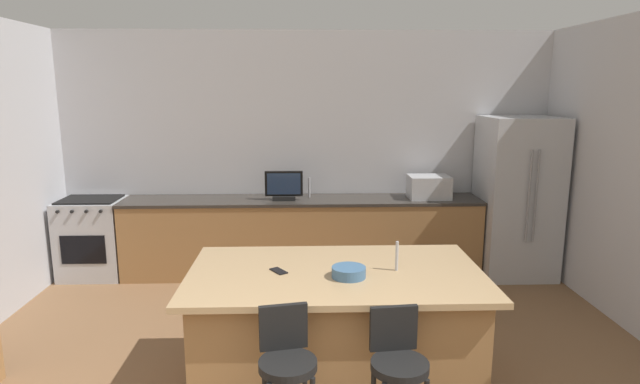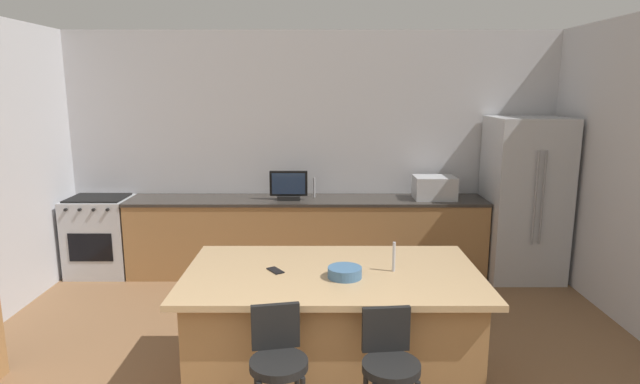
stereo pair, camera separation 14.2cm
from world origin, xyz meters
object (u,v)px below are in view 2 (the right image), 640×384
(cell_phone, at_px, (274,270))
(refrigerator, at_px, (522,198))
(microwave, at_px, (433,188))
(fruit_bowl, at_px, (343,272))
(kitchen_island, at_px, (331,328))
(range_oven, at_px, (99,236))
(tv_monitor, at_px, (287,187))
(bar_stool_left, at_px, (277,375))
(bar_stool_right, at_px, (388,376))

(cell_phone, bearing_deg, refrigerator, 7.40)
(microwave, height_order, cell_phone, microwave)
(fruit_bowl, xyz_separation_m, cell_phone, (-0.50, 0.13, -0.03))
(microwave, bearing_deg, kitchen_island, -117.16)
(kitchen_island, relative_size, range_oven, 2.26)
(kitchen_island, distance_m, tv_monitor, 2.53)
(fruit_bowl, bearing_deg, bar_stool_left, -120.88)
(kitchen_island, xyz_separation_m, refrigerator, (2.30, 2.38, 0.48))
(refrigerator, relative_size, fruit_bowl, 7.88)
(tv_monitor, bearing_deg, kitchen_island, -79.28)
(range_oven, bearing_deg, kitchen_island, -42.04)
(tv_monitor, bearing_deg, bar_stool_right, -76.51)
(microwave, distance_m, cell_phone, 2.98)
(refrigerator, bearing_deg, tv_monitor, 179.26)
(tv_monitor, relative_size, cell_phone, 2.95)
(bar_stool_left, bearing_deg, fruit_bowl, 48.18)
(microwave, bearing_deg, refrigerator, -4.83)
(refrigerator, xyz_separation_m, cell_phone, (-2.72, -2.38, -0.03))
(bar_stool_left, height_order, cell_phone, bar_stool_left)
(range_oven, height_order, tv_monitor, tv_monitor)
(tv_monitor, bearing_deg, cell_phone, -88.96)
(range_oven, height_order, microwave, microwave)
(refrigerator, bearing_deg, microwave, 175.17)
(refrigerator, distance_m, tv_monitor, 2.76)
(bar_stool_left, xyz_separation_m, cell_phone, (-0.08, 0.83, 0.34))
(bar_stool_left, height_order, fruit_bowl, fruit_bowl)
(refrigerator, bearing_deg, fruit_bowl, -131.49)
(microwave, height_order, bar_stool_right, microwave)
(refrigerator, bearing_deg, range_oven, 179.02)
(microwave, bearing_deg, range_oven, -179.98)
(fruit_bowl, distance_m, cell_phone, 0.52)
(kitchen_island, relative_size, cell_phone, 14.26)
(bar_stool_right, bearing_deg, kitchen_island, 105.22)
(refrigerator, height_order, bar_stool_right, refrigerator)
(bar_stool_left, bearing_deg, cell_phone, 84.64)
(refrigerator, bearing_deg, bar_stool_left, -129.42)
(refrigerator, height_order, cell_phone, refrigerator)
(refrigerator, distance_m, bar_stool_right, 3.78)
(range_oven, relative_size, bar_stool_left, 0.98)
(bar_stool_right, xyz_separation_m, cell_phone, (-0.73, 0.82, 0.36))
(bar_stool_right, bearing_deg, range_oven, 126.88)
(tv_monitor, bearing_deg, refrigerator, -0.74)
(refrigerator, bearing_deg, cell_phone, -138.82)
(range_oven, bearing_deg, bar_stool_right, -47.09)
(range_oven, relative_size, tv_monitor, 2.14)
(range_oven, height_order, bar_stool_right, bar_stool_right)
(range_oven, relative_size, bar_stool_right, 1.00)
(kitchen_island, xyz_separation_m, tv_monitor, (-0.46, 2.42, 0.61))
(cell_phone, bearing_deg, fruit_bowl, -48.52)
(fruit_bowl, bearing_deg, kitchen_island, 123.76)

